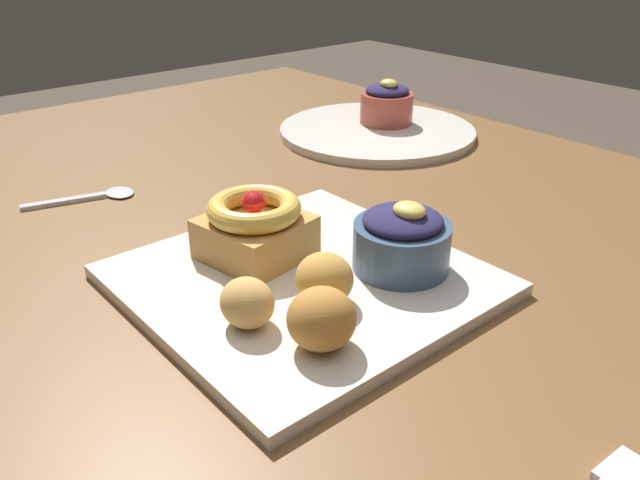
{
  "coord_description": "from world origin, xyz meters",
  "views": [
    {
      "loc": [
        0.46,
        -0.39,
        1.03
      ],
      "look_at": [
        0.07,
        -0.06,
        0.77
      ],
      "focal_mm": 35.98,
      "sensor_mm": 36.0,
      "label": 1
    }
  ],
  "objects_px": {
    "fritter_front": "(321,319)",
    "back_ramekin": "(387,104)",
    "berry_ramekin": "(403,239)",
    "back_plate": "(377,131)",
    "fritter_middle": "(247,303)",
    "front_plate": "(303,280)",
    "cake_slice": "(255,227)",
    "fritter_back": "(324,279)",
    "spoon": "(96,196)"
  },
  "relations": [
    {
      "from": "front_plate",
      "to": "fritter_back",
      "type": "distance_m",
      "value": 0.06
    },
    {
      "from": "fritter_front",
      "to": "back_plate",
      "type": "bearing_deg",
      "value": 130.89
    },
    {
      "from": "fritter_middle",
      "to": "fritter_back",
      "type": "distance_m",
      "value": 0.07
    },
    {
      "from": "front_plate",
      "to": "fritter_front",
      "type": "xyz_separation_m",
      "value": [
        0.09,
        -0.06,
        0.03
      ]
    },
    {
      "from": "front_plate",
      "to": "cake_slice",
      "type": "relative_size",
      "value": 2.87
    },
    {
      "from": "front_plate",
      "to": "berry_ramekin",
      "type": "height_order",
      "value": "berry_ramekin"
    },
    {
      "from": "berry_ramekin",
      "to": "back_ramekin",
      "type": "bearing_deg",
      "value": 136.17
    },
    {
      "from": "back_plate",
      "to": "back_ramekin",
      "type": "height_order",
      "value": "back_ramekin"
    },
    {
      "from": "cake_slice",
      "to": "back_plate",
      "type": "xyz_separation_m",
      "value": [
        -0.22,
        0.38,
        -0.04
      ]
    },
    {
      "from": "berry_ramekin",
      "to": "spoon",
      "type": "height_order",
      "value": "berry_ramekin"
    },
    {
      "from": "cake_slice",
      "to": "spoon",
      "type": "height_order",
      "value": "cake_slice"
    },
    {
      "from": "front_plate",
      "to": "berry_ramekin",
      "type": "relative_size",
      "value": 3.27
    },
    {
      "from": "fritter_front",
      "to": "back_plate",
      "type": "distance_m",
      "value": 0.57
    },
    {
      "from": "cake_slice",
      "to": "back_plate",
      "type": "height_order",
      "value": "cake_slice"
    },
    {
      "from": "fritter_middle",
      "to": "fritter_back",
      "type": "relative_size",
      "value": 0.93
    },
    {
      "from": "berry_ramekin",
      "to": "back_plate",
      "type": "relative_size",
      "value": 0.3
    },
    {
      "from": "fritter_front",
      "to": "back_ramekin",
      "type": "bearing_deg",
      "value": 129.76
    },
    {
      "from": "fritter_back",
      "to": "spoon",
      "type": "height_order",
      "value": "fritter_back"
    },
    {
      "from": "berry_ramekin",
      "to": "fritter_middle",
      "type": "height_order",
      "value": "berry_ramekin"
    },
    {
      "from": "back_ramekin",
      "to": "front_plate",
      "type": "bearing_deg",
      "value": -54.28
    },
    {
      "from": "fritter_back",
      "to": "back_ramekin",
      "type": "relative_size",
      "value": 0.6
    },
    {
      "from": "fritter_middle",
      "to": "spoon",
      "type": "xyz_separation_m",
      "value": [
        -0.35,
        0.02,
        -0.03
      ]
    },
    {
      "from": "cake_slice",
      "to": "back_plate",
      "type": "distance_m",
      "value": 0.44
    },
    {
      "from": "cake_slice",
      "to": "spoon",
      "type": "xyz_separation_m",
      "value": [
        -0.26,
        -0.05,
        -0.04
      ]
    },
    {
      "from": "cake_slice",
      "to": "fritter_back",
      "type": "height_order",
      "value": "cake_slice"
    },
    {
      "from": "fritter_middle",
      "to": "fritter_back",
      "type": "height_order",
      "value": "fritter_back"
    },
    {
      "from": "fritter_back",
      "to": "back_plate",
      "type": "height_order",
      "value": "fritter_back"
    },
    {
      "from": "fritter_front",
      "to": "fritter_middle",
      "type": "height_order",
      "value": "fritter_front"
    },
    {
      "from": "back_plate",
      "to": "spoon",
      "type": "xyz_separation_m",
      "value": [
        -0.04,
        -0.43,
        -0.0
      ]
    },
    {
      "from": "fritter_middle",
      "to": "fritter_back",
      "type": "xyz_separation_m",
      "value": [
        0.01,
        0.07,
        0.0
      ]
    },
    {
      "from": "fritter_middle",
      "to": "spoon",
      "type": "relative_size",
      "value": 0.37
    },
    {
      "from": "fritter_front",
      "to": "spoon",
      "type": "bearing_deg",
      "value": -179.67
    },
    {
      "from": "cake_slice",
      "to": "back_plate",
      "type": "bearing_deg",
      "value": 120.13
    },
    {
      "from": "back_ramekin",
      "to": "fritter_middle",
      "type": "bearing_deg",
      "value": -56.35
    },
    {
      "from": "fritter_back",
      "to": "spoon",
      "type": "bearing_deg",
      "value": -173.07
    },
    {
      "from": "spoon",
      "to": "fritter_back",
      "type": "bearing_deg",
      "value": -68.0
    },
    {
      "from": "fritter_front",
      "to": "fritter_middle",
      "type": "distance_m",
      "value": 0.06
    },
    {
      "from": "cake_slice",
      "to": "fritter_middle",
      "type": "height_order",
      "value": "cake_slice"
    },
    {
      "from": "fritter_middle",
      "to": "back_plate",
      "type": "xyz_separation_m",
      "value": [
        -0.31,
        0.45,
        -0.03
      ]
    },
    {
      "from": "back_plate",
      "to": "spoon",
      "type": "bearing_deg",
      "value": -95.23
    },
    {
      "from": "berry_ramekin",
      "to": "fritter_middle",
      "type": "xyz_separation_m",
      "value": [
        -0.01,
        -0.16,
        -0.01
      ]
    },
    {
      "from": "front_plate",
      "to": "back_plate",
      "type": "relative_size",
      "value": 0.97
    },
    {
      "from": "fritter_front",
      "to": "back_ramekin",
      "type": "relative_size",
      "value": 0.64
    },
    {
      "from": "spoon",
      "to": "fritter_front",
      "type": "bearing_deg",
      "value": -74.59
    },
    {
      "from": "front_plate",
      "to": "back_ramekin",
      "type": "relative_size",
      "value": 3.53
    },
    {
      "from": "fritter_front",
      "to": "back_ramekin",
      "type": "height_order",
      "value": "back_ramekin"
    },
    {
      "from": "front_plate",
      "to": "cake_slice",
      "type": "height_order",
      "value": "cake_slice"
    },
    {
      "from": "berry_ramekin",
      "to": "fritter_back",
      "type": "distance_m",
      "value": 0.09
    },
    {
      "from": "berry_ramekin",
      "to": "fritter_back",
      "type": "height_order",
      "value": "berry_ramekin"
    },
    {
      "from": "cake_slice",
      "to": "fritter_back",
      "type": "distance_m",
      "value": 0.1
    }
  ]
}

